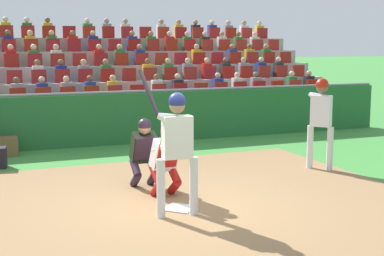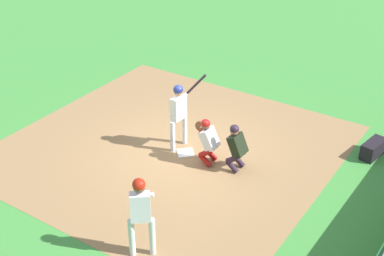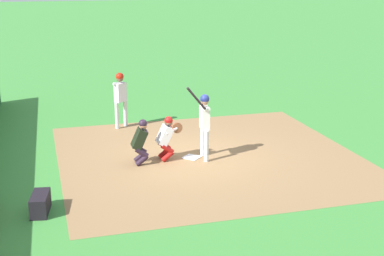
# 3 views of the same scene
# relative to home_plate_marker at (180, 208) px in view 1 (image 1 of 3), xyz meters

# --- Properties ---
(ground_plane) EXTENTS (160.00, 160.00, 0.00)m
(ground_plane) POSITION_rel_home_plate_marker_xyz_m (0.00, 0.00, -0.02)
(ground_plane) COLOR #3F8C3B
(infield_dirt_patch) EXTENTS (8.53, 8.67, 0.01)m
(infield_dirt_patch) POSITION_rel_home_plate_marker_xyz_m (0.00, 0.50, -0.01)
(infield_dirt_patch) COLOR #947048
(infield_dirt_patch) RESTS_ON ground_plane
(home_plate_marker) EXTENTS (0.62, 0.62, 0.02)m
(home_plate_marker) POSITION_rel_home_plate_marker_xyz_m (0.00, 0.00, 0.00)
(home_plate_marker) COLOR white
(home_plate_marker) RESTS_ON infield_dirt_patch
(batter_at_plate) EXTENTS (0.74, 0.75, 2.20)m
(batter_at_plate) POSITION_rel_home_plate_marker_xyz_m (0.17, 0.32, 1.16)
(batter_at_plate) COLOR silver
(batter_at_plate) RESTS_ON ground_plane
(catcher_crouching) EXTENTS (0.49, 0.73, 1.28)m
(catcher_crouching) POSITION_rel_home_plate_marker_xyz_m (-0.02, -0.72, 0.70)
(catcher_crouching) COLOR #A91714
(catcher_crouching) RESTS_ON ground_plane
(home_plate_umpire) EXTENTS (0.46, 0.46, 1.29)m
(home_plate_umpire) POSITION_rel_home_plate_marker_xyz_m (0.13, -1.48, 0.68)
(home_plate_umpire) COLOR #2D1D2E
(home_plate_umpire) RESTS_ON ground_plane
(dugout_wall) EXTENTS (16.86, 0.24, 1.38)m
(dugout_wall) POSITION_rel_home_plate_marker_xyz_m (0.00, -5.91, 0.65)
(dugout_wall) COLOR #215E2C
(dugout_wall) RESTS_ON ground_plane
(on_deck_batter) EXTENTS (0.45, 0.51, 1.89)m
(on_deck_batter) POSITION_rel_home_plate_marker_xyz_m (-3.66, -1.54, 1.15)
(on_deck_batter) COLOR silver
(on_deck_batter) RESTS_ON ground_plane
(bleacher_stand) EXTENTS (17.69, 5.50, 3.47)m
(bleacher_stand) POSITION_rel_home_plate_marker_xyz_m (-0.01, -10.63, 1.02)
(bleacher_stand) COLOR #A09893
(bleacher_stand) RESTS_ON ground_plane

